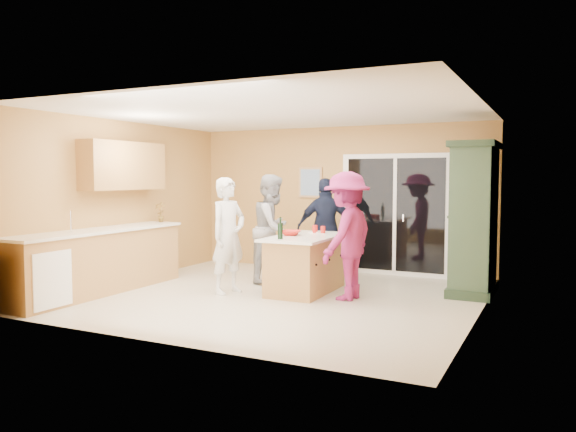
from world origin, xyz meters
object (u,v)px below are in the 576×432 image
at_px(woman_magenta, 347,236).
at_px(woman_grey, 273,228).
at_px(woman_white, 228,236).
at_px(kitchen_island, 306,265).
at_px(green_hutch, 474,220).
at_px(woman_navy, 326,228).

bearing_deg(woman_magenta, woman_grey, -108.28).
height_order(woman_white, woman_grey, woman_grey).
bearing_deg(woman_grey, kitchen_island, -124.12).
xyz_separation_m(green_hutch, woman_magenta, (-1.53, -1.15, -0.18)).
distance_m(woman_grey, woman_navy, 0.97).
height_order(kitchen_island, woman_grey, woman_grey).
xyz_separation_m(woman_grey, woman_magenta, (1.52, -0.69, 0.02)).
xyz_separation_m(green_hutch, woman_white, (-3.23, -1.54, -0.22)).
bearing_deg(kitchen_island, woman_navy, 96.90).
distance_m(woman_white, woman_grey, 1.08).
bearing_deg(kitchen_island, woman_white, -150.14).
xyz_separation_m(green_hutch, woman_grey, (-3.05, -0.47, -0.20)).
height_order(woman_navy, woman_magenta, woman_magenta).
bearing_deg(kitchen_island, woman_grey, 147.74).
bearing_deg(kitchen_island, green_hutch, 21.93).
xyz_separation_m(woman_grey, woman_navy, (0.63, 0.74, -0.03)).
height_order(woman_grey, woman_navy, woman_grey).
bearing_deg(green_hutch, woman_white, -154.56).
height_order(kitchen_island, woman_navy, woman_navy).
relative_size(kitchen_island, green_hutch, 0.73).
height_order(kitchen_island, woman_magenta, woman_magenta).
distance_m(kitchen_island, woman_white, 1.23).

